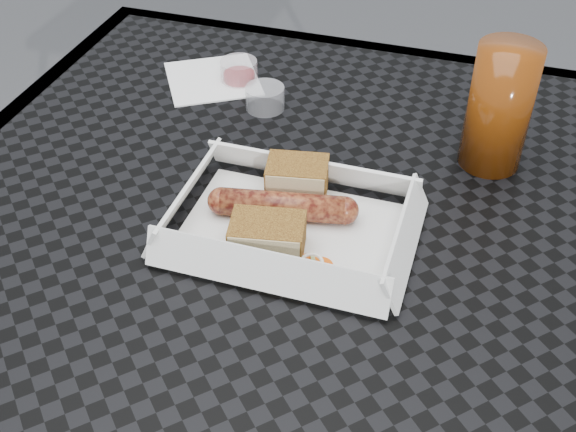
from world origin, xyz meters
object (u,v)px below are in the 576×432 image
object	(u,v)px
drink_glass	(499,108)
bratwurst	(283,206)
food_tray	(291,231)
patio_table	(281,251)

from	to	relation	value
drink_glass	bratwurst	bearing A→B (deg)	-138.93
bratwurst	drink_glass	distance (m)	0.27
food_tray	drink_glass	bearing A→B (deg)	45.91
food_tray	bratwurst	world-z (taller)	bratwurst
bratwurst	drink_glass	size ratio (longest dim) A/B	1.07
bratwurst	drink_glass	xyz separation A→B (m)	(0.20, 0.17, 0.05)
food_tray	bratwurst	bearing A→B (deg)	130.51
food_tray	bratwurst	distance (m)	0.03
food_tray	patio_table	bearing A→B (deg)	119.81
drink_glass	patio_table	bearing A→B (deg)	-145.82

